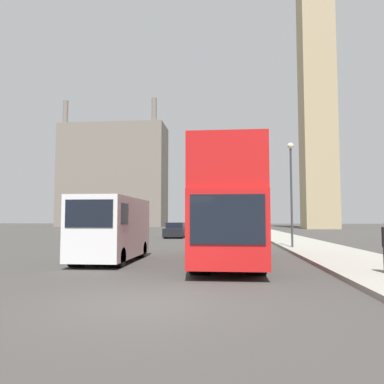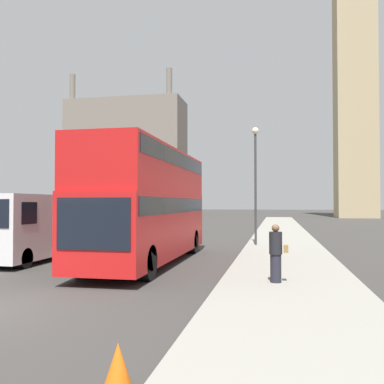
{
  "view_description": "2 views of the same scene",
  "coord_description": "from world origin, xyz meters",
  "views": [
    {
      "loc": [
        1.72,
        -7.9,
        1.76
      ],
      "look_at": [
        0.3,
        7.33,
        2.88
      ],
      "focal_mm": 35.0,
      "sensor_mm": 36.0,
      "label": 1
    },
    {
      "loc": [
        6.57,
        -8.07,
        2.31
      ],
      "look_at": [
        1.56,
        17.23,
        2.99
      ],
      "focal_mm": 40.0,
      "sensor_mm": 36.0,
      "label": 2
    }
  ],
  "objects": [
    {
      "name": "sidewalk_strip",
      "position": [
        6.93,
        0.0,
        0.07
      ],
      "size": [
        3.86,
        120.0,
        0.15
      ],
      "color": "gray",
      "rests_on": "ground_plane"
    },
    {
      "name": "pedestrian",
      "position": [
        6.55,
        3.88,
        0.94
      ],
      "size": [
        0.51,
        0.35,
        1.59
      ],
      "color": "#23232D",
      "rests_on": "sidewalk_strip"
    },
    {
      "name": "red_double_decker_bus",
      "position": [
        1.73,
        7.79,
        2.43
      ],
      "size": [
        2.45,
        10.23,
        4.35
      ],
      "color": "red",
      "rests_on": "ground_plane"
    },
    {
      "name": "white_van",
      "position": [
        -3.08,
        7.37,
        1.42
      ],
      "size": [
        2.06,
        5.39,
        2.65
      ],
      "color": "white",
      "rests_on": "ground_plane"
    },
    {
      "name": "street_lamp",
      "position": [
        5.5,
        14.42,
        4.14
      ],
      "size": [
        0.36,
        0.36,
        6.14
      ],
      "color": "#38383D",
      "rests_on": "sidewalk_strip"
    },
    {
      "name": "traffic_cone",
      "position": [
        4.59,
        -2.9,
        0.28
      ],
      "size": [
        0.36,
        0.36,
        0.55
      ],
      "color": "orange",
      "rests_on": "ground_plane"
    },
    {
      "name": "parked_sedan",
      "position": [
        -3.21,
        27.87,
        0.66
      ],
      "size": [
        1.81,
        4.4,
        1.46
      ],
      "color": "black",
      "rests_on": "ground_plane"
    },
    {
      "name": "building_block_distant",
      "position": [
        -26.3,
        82.51,
        12.59
      ],
      "size": [
        25.76,
        10.29,
        30.64
      ],
      "color": "slate",
      "rests_on": "ground_plane"
    }
  ]
}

